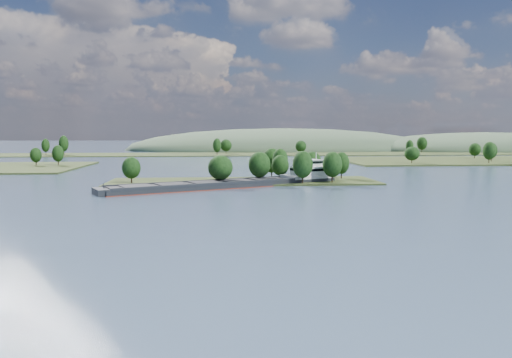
{
  "coord_description": "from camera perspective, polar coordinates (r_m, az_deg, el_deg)",
  "views": [
    {
      "loc": [
        -11.0,
        -6.25,
        19.21
      ],
      "look_at": [
        0.51,
        130.0,
        6.0
      ],
      "focal_mm": 35.0,
      "sensor_mm": 36.0,
      "label": 1
    }
  ],
  "objects": [
    {
      "name": "ground",
      "position": [
        128.17,
        0.15,
        -3.1
      ],
      "size": [
        1800.0,
        1800.0,
        0.0
      ],
      "primitive_type": "plane",
      "color": "#334359",
      "rests_on": "ground"
    },
    {
      "name": "tree_island",
      "position": [
        186.69,
        0.59,
        0.83
      ],
      "size": [
        100.0,
        33.0,
        13.1
      ],
      "color": "#273316",
      "rests_on": "ground"
    },
    {
      "name": "back_shoreline",
      "position": [
        406.87,
        -2.27,
        2.9
      ],
      "size": [
        900.0,
        60.0,
        16.25
      ],
      "color": "#273316",
      "rests_on": "ground"
    },
    {
      "name": "hill_east",
      "position": [
        548.29,
        24.83,
        3.0
      ],
      "size": [
        260.0,
        140.0,
        36.0
      ],
      "primitive_type": "ellipsoid",
      "color": "#394E36",
      "rests_on": "ground"
    },
    {
      "name": "hill_west",
      "position": [
        511.56,
        3.16,
        3.36
      ],
      "size": [
        320.0,
        160.0,
        44.0
      ],
      "primitive_type": "ellipsoid",
      "color": "#394E36",
      "rests_on": "ground"
    },
    {
      "name": "cargo_barge",
      "position": [
        173.12,
        -1.69,
        -0.36
      ],
      "size": [
        82.71,
        45.74,
        11.7
      ],
      "color": "black",
      "rests_on": "ground"
    }
  ]
}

